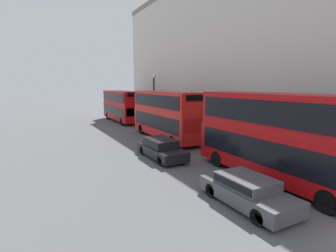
# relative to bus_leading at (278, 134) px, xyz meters

# --- Properties ---
(bus_leading) EXTENTS (2.59, 10.11, 4.65)m
(bus_leading) POSITION_rel_bus_leading_xyz_m (0.00, 0.00, 0.00)
(bus_leading) COLOR #B20C0F
(bus_leading) RESTS_ON ground
(bus_second_in_queue) EXTENTS (2.59, 10.02, 4.46)m
(bus_second_in_queue) POSITION_rel_bus_leading_xyz_m (0.00, 12.60, -0.09)
(bus_second_in_queue) COLOR red
(bus_second_in_queue) RESTS_ON ground
(bus_third_in_queue) EXTENTS (2.59, 10.08, 4.24)m
(bus_third_in_queue) POSITION_rel_bus_leading_xyz_m (0.00, 25.93, -0.21)
(bus_third_in_queue) COLOR #B20C0F
(bus_third_in_queue) RESTS_ON ground
(car_dark_sedan) EXTENTS (1.90, 4.35, 1.25)m
(car_dark_sedan) POSITION_rel_bus_leading_xyz_m (-3.40, -1.37, -1.88)
(car_dark_sedan) COLOR #47474C
(car_dark_sedan) RESTS_ON ground
(car_hatchback) EXTENTS (1.82, 4.65, 1.37)m
(car_hatchback) POSITION_rel_bus_leading_xyz_m (-3.40, 6.84, -1.82)
(car_hatchback) COLOR black
(car_hatchback) RESTS_ON ground
(street_lamp) EXTENTS (0.44, 0.44, 6.27)m
(street_lamp) POSITION_rel_bus_leading_xyz_m (1.74, 19.08, 1.34)
(street_lamp) COLOR black
(street_lamp) RESTS_ON ground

